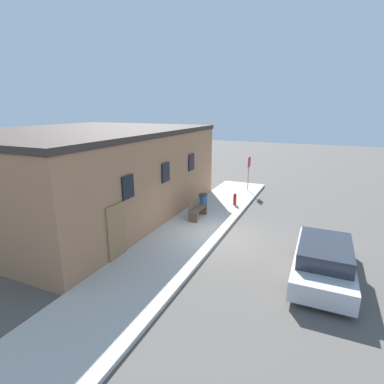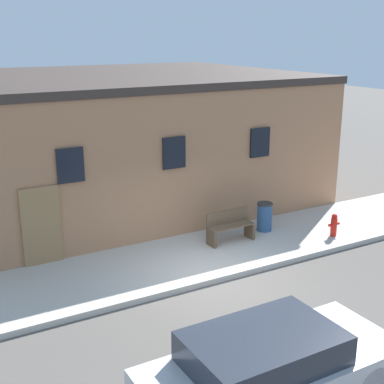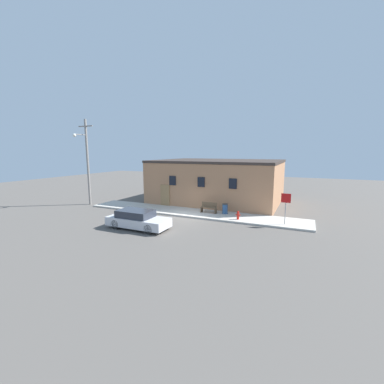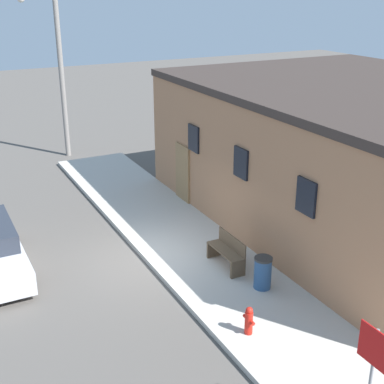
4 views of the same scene
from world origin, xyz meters
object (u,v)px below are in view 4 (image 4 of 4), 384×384
Objects in this scene: trash_bin at (263,273)px; stop_sign at (372,365)px; fire_hydrant at (249,320)px; utility_pole at (57,54)px; bench at (227,252)px.

stop_sign is at bearing -14.90° from trash_bin.
trash_bin is at bearing 137.04° from fire_hydrant.
trash_bin is 14.75m from utility_pole.
bench is (-6.34, 1.09, -1.16)m from stop_sign.
stop_sign is 6.54m from bench.
utility_pole reaches higher than fire_hydrant.
utility_pole reaches higher than trash_bin.
bench is at bearing -170.87° from trash_bin.
fire_hydrant is 2.03m from trash_bin.
utility_pole reaches higher than stop_sign.
utility_pole is (-15.60, -0.00, 4.15)m from fire_hydrant.
trash_bin is at bearing 165.10° from stop_sign.
stop_sign is 2.63× the size of trash_bin.
trash_bin is (-4.95, 1.32, -1.16)m from stop_sign.
stop_sign is 0.27× the size of utility_pole.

